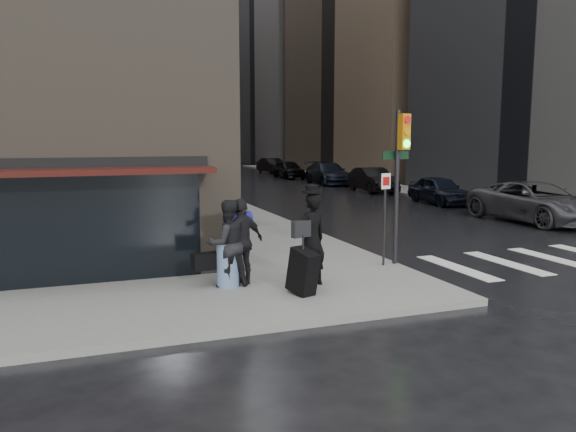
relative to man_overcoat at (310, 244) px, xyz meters
name	(u,v)px	position (x,y,z in m)	size (l,w,h in m)	color
ground	(353,290)	(1.03, -0.06, -1.09)	(140.00, 140.00, 0.00)	black
sidewalk_left	(171,187)	(1.03, 26.94, -1.02)	(4.00, 50.00, 0.15)	slate
sidewalk_right	(352,181)	(14.53, 26.94, -1.02)	(3.00, 50.00, 0.15)	slate
crosswalk	(574,256)	(8.53, 0.94, -1.09)	(8.50, 3.00, 0.01)	silver
bldg_left_far	(6,52)	(-11.97, 61.94, 11.91)	(22.00, 20.00, 26.00)	brown
bldg_right_far	(333,67)	(27.03, 57.94, 11.41)	(22.00, 20.00, 25.00)	slate
bldg_distant	(157,53)	(7.03, 77.94, 14.91)	(40.00, 12.00, 32.00)	slate
storefront	(8,212)	(-5.97, 1.84, 0.73)	(8.40, 1.11, 2.83)	black
man_overcoat	(310,244)	(0.00, 0.00, 0.00)	(1.15, 1.40, 2.24)	black
man_jeans	(227,243)	(-1.65, 0.66, 0.01)	(1.38, 0.83, 1.89)	black
man_greycoat	(242,242)	(-1.30, 0.73, 0.01)	(1.20, 0.86, 1.90)	black
traffic_light	(399,166)	(2.92, 1.28, 1.56)	(0.95, 0.54, 3.88)	black
fire_hydrant	(310,222)	(2.83, 6.83, -0.65)	(0.36, 0.29, 0.65)	#A80A14
parked_car_0	(536,202)	(12.40, 6.49, -0.29)	(2.67, 5.78, 1.61)	#404045
parked_car_1	(439,190)	(12.51, 13.10, -0.38)	(1.68, 4.17, 1.42)	black
parked_car_2	(373,180)	(12.31, 19.70, -0.34)	(1.60, 4.58, 1.51)	black
parked_car_3	(328,173)	(12.25, 26.30, -0.30)	(2.21, 5.44, 1.58)	black
parked_car_4	(288,169)	(11.62, 32.90, -0.35)	(1.75, 4.36, 1.49)	black
parked_car_5	(272,166)	(12.41, 39.50, -0.38)	(1.50, 4.31, 1.42)	black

